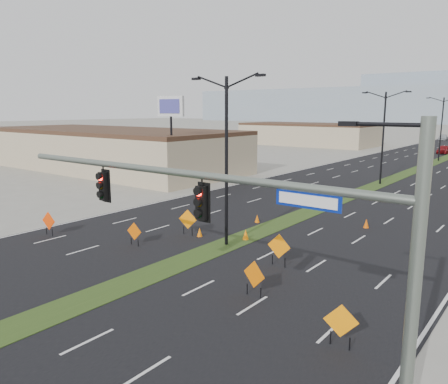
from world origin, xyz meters
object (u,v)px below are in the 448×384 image
Objects in this scene: streetlight_2 at (441,127)px; car_far at (443,137)px; car_left at (444,149)px; construction_sign_5 at (341,322)px; construction_sign_2 at (188,220)px; cone_2 at (366,223)px; signal_mast at (250,225)px; pole_sign_west at (171,113)px; cone_3 at (257,219)px; construction_sign_4 at (279,247)px; streetlight_0 at (226,157)px; construction_sign_1 at (134,232)px; construction_sign_3 at (254,276)px; streetlight_1 at (383,135)px; construction_sign_0 at (49,222)px; cone_1 at (200,232)px; cone_0 at (246,235)px.

streetlight_2 is 2.01× the size of car_far.
car_left is 0.93× the size of car_far.
streetlight_2 is at bearing 79.57° from construction_sign_5.
streetlight_2 is at bearing 71.03° from construction_sign_2.
cone_2 is (8.66, 8.90, -0.68)m from construction_sign_2.
signal_mast is at bearing -56.14° from construction_sign_2.
construction_sign_2 is 19.61m from pole_sign_west.
car_left is at bearing 96.92° from cone_2.
construction_sign_4 is at bearing -49.27° from cone_3.
construction_sign_4 is at bearing 115.28° from signal_mast.
streetlight_0 reaches higher than cone_3.
car_left reaches higher than cone_2.
pole_sign_west is at bearing 155.78° from cone_3.
car_left reaches higher than construction_sign_1.
construction_sign_4 is at bearing -85.60° from streetlight_2.
construction_sign_3 is 2.73× the size of cone_3.
construction_sign_4 is (14.76, -111.09, 0.31)m from car_far.
streetlight_2 is 55.08m from car_far.
cone_3 is at bearing 113.52° from construction_sign_5.
construction_sign_0 is (-10.40, -33.51, -4.48)m from streetlight_1.
streetlight_0 reaches higher than pole_sign_west.
streetlight_1 is 6.27× the size of construction_sign_0.
car_far is 115.40m from construction_sign_0.
cone_1 is (-6.86, 1.54, -0.73)m from construction_sign_4.
construction_sign_5 is (10.22, -6.84, -4.48)m from streetlight_0.
cone_1 is (-2.46, -27.66, -5.12)m from streetlight_1.
cone_0 is (4.67, 5.07, -0.50)m from construction_sign_1.
cone_2 reaches higher than cone_1.
streetlight_0 is 7.75m from cone_3.
car_far is 104.64m from cone_3.
signal_mast is at bearing -77.31° from streetlight_1.
construction_sign_4 is 2.90× the size of cone_1.
construction_sign_1 is at bearing -97.82° from streetlight_1.
construction_sign_3 is 8.51m from cone_0.
cone_3 is at bearing -91.68° from streetlight_2.
construction_sign_0 is 0.97× the size of construction_sign_3.
construction_sign_5 is at bearing -42.92° from construction_sign_2.
streetlight_0 is at bearing -90.06° from car_far.
car_far is at bearing 94.87° from cone_3.
car_left is 0.49× the size of pole_sign_west.
construction_sign_3 is (15.91, 0.34, 0.03)m from construction_sign_0.
cone_2 is at bearing -74.24° from streetlight_1.
streetlight_2 is 50.65m from cone_3.
construction_sign_4 is at bearing 116.24° from construction_sign_5.
construction_sign_4 is 0.18× the size of pole_sign_west.
cone_3 is at bearing 104.75° from streetlight_0.
construction_sign_5 is 16.65m from cone_2.
construction_sign_4 is at bearing 115.70° from construction_sign_3.
car_left is 7.11× the size of cone_2.
streetlight_2 is at bearing 58.68° from pole_sign_west.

